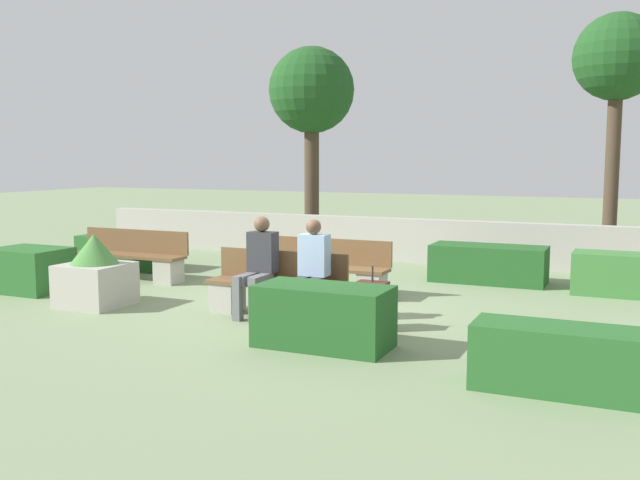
% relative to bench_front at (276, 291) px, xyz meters
% --- Properties ---
extents(ground_plane, '(60.00, 60.00, 0.00)m').
position_rel_bench_front_xyz_m(ground_plane, '(0.17, 0.68, -0.33)').
color(ground_plane, gray).
extents(perimeter_wall, '(14.68, 0.30, 0.87)m').
position_rel_bench_front_xyz_m(perimeter_wall, '(0.17, 5.50, 0.10)').
color(perimeter_wall, '#ADA89E').
rests_on(perimeter_wall, ground_plane).
extents(bench_front, '(1.93, 0.48, 0.85)m').
position_rel_bench_front_xyz_m(bench_front, '(0.00, 0.00, 0.00)').
color(bench_front, brown).
rests_on(bench_front, ground_plane).
extents(bench_left_side, '(2.16, 0.48, 0.85)m').
position_rel_bench_front_xyz_m(bench_left_side, '(-3.62, 1.45, 0.01)').
color(bench_left_side, brown).
rests_on(bench_left_side, ground_plane).
extents(bench_right_side, '(1.96, 0.48, 0.85)m').
position_rel_bench_front_xyz_m(bench_right_side, '(0.06, 1.58, 0.00)').
color(bench_right_side, brown).
rests_on(bench_right_side, ground_plane).
extents(person_seated_man, '(0.38, 0.63, 1.34)m').
position_rel_bench_front_xyz_m(person_seated_man, '(-0.19, -0.14, 0.40)').
color(person_seated_man, slate).
rests_on(person_seated_man, ground_plane).
extents(person_seated_woman, '(0.38, 0.63, 1.32)m').
position_rel_bench_front_xyz_m(person_seated_woman, '(0.57, -0.14, 0.39)').
color(person_seated_woman, '#333338').
rests_on(person_seated_woman, ground_plane).
extents(hedge_block_near_left, '(1.59, 0.61, 0.60)m').
position_rel_bench_front_xyz_m(hedge_block_near_left, '(3.82, -1.73, -0.03)').
color(hedge_block_near_left, '#286028').
rests_on(hedge_block_near_left, ground_plane).
extents(hedge_block_near_right, '(1.50, 0.74, 0.70)m').
position_rel_bench_front_xyz_m(hedge_block_near_right, '(1.23, -1.19, 0.01)').
color(hedge_block_near_right, '#235623').
rests_on(hedge_block_near_right, ground_plane).
extents(hedge_block_mid_left, '(1.18, 0.71, 0.65)m').
position_rel_bench_front_xyz_m(hedge_block_mid_left, '(4.08, 3.42, -0.01)').
color(hedge_block_mid_left, '#3D7A38').
rests_on(hedge_block_mid_left, ground_plane).
extents(hedge_block_mid_right, '(1.15, 0.88, 0.69)m').
position_rel_bench_front_xyz_m(hedge_block_mid_right, '(-4.37, -0.06, 0.01)').
color(hedge_block_mid_right, '#286028').
rests_on(hedge_block_mid_right, ground_plane).
extents(hedge_block_far_left, '(1.90, 0.81, 0.63)m').
position_rel_bench_front_xyz_m(hedge_block_far_left, '(2.11, 3.72, -0.02)').
color(hedge_block_far_left, '#235623').
rests_on(hedge_block_far_left, ground_plane).
extents(hedge_block_far_right, '(1.89, 0.82, 0.61)m').
position_rel_bench_front_xyz_m(hedge_block_far_right, '(-4.51, 2.50, -0.03)').
color(hedge_block_far_right, '#286028').
rests_on(hedge_block_far_right, ground_plane).
extents(planter_corner_left, '(0.88, 0.88, 1.03)m').
position_rel_bench_front_xyz_m(planter_corner_left, '(-2.65, -0.50, 0.13)').
color(planter_corner_left, '#ADA89E').
rests_on(planter_corner_left, ground_plane).
extents(suitcase, '(0.38, 0.24, 0.80)m').
position_rel_bench_front_xyz_m(suitcase, '(1.45, -0.21, -0.03)').
color(suitcase, '#471E19').
rests_on(suitcase, ground_plane).
extents(tree_leftmost, '(2.00, 2.00, 4.66)m').
position_rel_bench_front_xyz_m(tree_leftmost, '(-2.67, 6.94, 3.23)').
color(tree_leftmost, '#473828').
rests_on(tree_leftmost, ground_plane).
extents(tree_center_left, '(1.72, 1.72, 4.94)m').
position_rel_bench_front_xyz_m(tree_center_left, '(3.87, 7.17, 3.63)').
color(tree_center_left, '#473828').
rests_on(tree_center_left, ground_plane).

